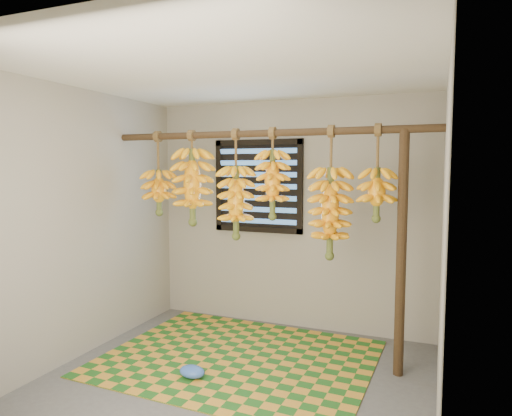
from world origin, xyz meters
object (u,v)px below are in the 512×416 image
at_px(banana_bunch_b, 192,187).
at_px(banana_bunch_a, 159,192).
at_px(woven_mat, 238,358).
at_px(banana_bunch_c, 236,202).
at_px(plastic_bag, 192,372).
at_px(support_post, 401,255).
at_px(banana_bunch_f, 377,194).
at_px(banana_bunch_d, 273,184).
at_px(banana_bunch_e, 330,213).

bearing_deg(banana_bunch_b, banana_bunch_a, -180.00).
bearing_deg(woven_mat, banana_bunch_c, 118.06).
bearing_deg(plastic_bag, support_post, 24.29).
height_order(support_post, banana_bunch_c, banana_bunch_c).
relative_size(woven_mat, banana_bunch_f, 2.93).
height_order(support_post, banana_bunch_a, banana_bunch_a).
relative_size(plastic_bag, banana_bunch_d, 0.28).
relative_size(banana_bunch_b, banana_bunch_f, 1.13).
relative_size(banana_bunch_a, banana_bunch_d, 1.01).
height_order(woven_mat, banana_bunch_e, banana_bunch_e).
height_order(woven_mat, banana_bunch_a, banana_bunch_a).
height_order(banana_bunch_e, banana_bunch_f, same).
xyz_separation_m(support_post, banana_bunch_a, (-2.29, 0.00, 0.46)).
bearing_deg(banana_bunch_a, support_post, 0.00).
xyz_separation_m(banana_bunch_e, banana_bunch_f, (0.38, 0.00, 0.17)).
height_order(banana_bunch_c, banana_bunch_f, same).
bearing_deg(banana_bunch_f, banana_bunch_c, -180.00).
relative_size(support_post, woven_mat, 0.87).
height_order(woven_mat, banana_bunch_c, banana_bunch_c).
bearing_deg(woven_mat, banana_bunch_e, 14.86).
xyz_separation_m(support_post, plastic_bag, (-1.54, -0.69, -0.94)).
bearing_deg(support_post, plastic_bag, -155.71).
relative_size(banana_bunch_a, banana_bunch_b, 0.91).
height_order(banana_bunch_b, banana_bunch_f, same).
bearing_deg(banana_bunch_f, woven_mat, -169.94).
xyz_separation_m(support_post, banana_bunch_c, (-1.46, 0.00, 0.38)).
bearing_deg(banana_bunch_b, banana_bunch_f, 0.00).
bearing_deg(support_post, banana_bunch_c, 180.00).
relative_size(plastic_bag, banana_bunch_f, 0.29).
xyz_separation_m(plastic_bag, banana_bunch_c, (0.08, 0.69, 1.33)).
bearing_deg(banana_bunch_b, banana_bunch_d, -0.00).
height_order(woven_mat, plastic_bag, plastic_bag).
height_order(banana_bunch_c, banana_bunch_d, same).
bearing_deg(woven_mat, support_post, 8.56).
distance_m(banana_bunch_e, banana_bunch_f, 0.42).
distance_m(woven_mat, banana_bunch_c, 1.40).
height_order(support_post, banana_bunch_b, banana_bunch_b).
height_order(banana_bunch_b, banana_bunch_d, same).
relative_size(woven_mat, banana_bunch_d, 2.86).
distance_m(banana_bunch_c, banana_bunch_f, 1.26).
bearing_deg(plastic_bag, banana_bunch_a, 137.37).
bearing_deg(banana_bunch_d, plastic_bag, -122.03).
distance_m(woven_mat, banana_bunch_a, 1.75).
relative_size(woven_mat, banana_bunch_a, 2.84).
height_order(woven_mat, banana_bunch_b, banana_bunch_b).
bearing_deg(banana_bunch_e, support_post, 0.00).
relative_size(plastic_bag, banana_bunch_c, 0.22).
relative_size(banana_bunch_c, banana_bunch_f, 1.27).
distance_m(plastic_bag, banana_bunch_a, 1.74).
distance_m(plastic_bag, banana_bunch_f, 2.07).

